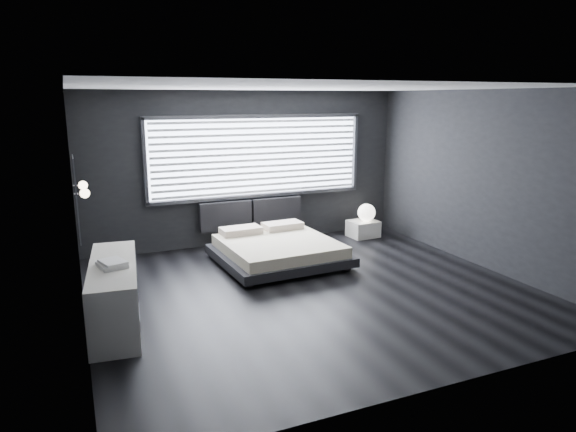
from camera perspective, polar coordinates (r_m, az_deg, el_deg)
name	(u,v)px	position (r m, az deg, el deg)	size (l,w,h in m)	color
room	(313,193)	(7.00, 2.74, 2.55)	(6.04, 6.00, 2.80)	black
window	(259,157)	(9.51, -3.29, 6.60)	(4.14, 0.09, 1.52)	white
headboard	(251,213)	(9.57, -4.09, 0.31)	(1.96, 0.16, 0.52)	black
sconce_near	(85,193)	(6.33, -21.67, 2.36)	(0.18, 0.11, 0.11)	silver
sconce_far	(83,185)	(6.92, -21.84, 3.19)	(0.18, 0.11, 0.11)	silver
wall_art_upper	(75,180)	(5.70, -22.60, 3.74)	(0.01, 0.48, 0.48)	#47474C
wall_art_lower	(78,219)	(6.03, -22.26, -0.33)	(0.01, 0.48, 0.48)	#47474C
bed	(278,249)	(8.46, -1.14, -3.71)	(2.03, 1.95, 0.50)	black
nightstand	(363,229)	(10.17, 8.34, -1.41)	(0.55, 0.45, 0.32)	white
orb_lamp	(366,212)	(10.09, 8.72, 0.39)	(0.34, 0.34, 0.34)	white
dresser	(115,293)	(6.56, -18.67, -8.14)	(0.73, 1.95, 0.76)	white
book_stack	(112,264)	(6.29, -18.94, -5.04)	(0.36, 0.42, 0.08)	silver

